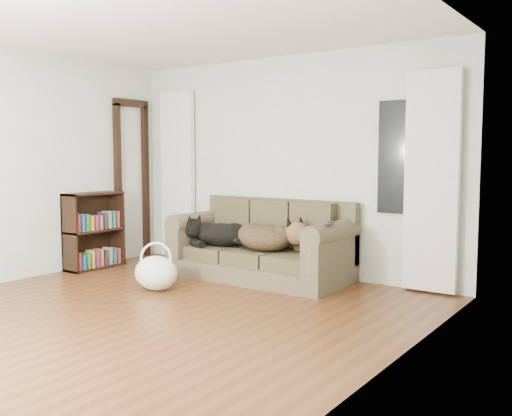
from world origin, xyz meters
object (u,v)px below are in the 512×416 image
Objects in this scene: dog_black_lab at (219,235)px; tote_bag at (156,275)px; sofa at (259,240)px; bookshelf at (94,229)px; dog_shepherd at (268,238)px.

dog_black_lab is 1.05m from tote_bag.
bookshelf reaches higher than sofa.
dog_black_lab is at bearing 87.23° from tote_bag.
bookshelf reaches higher than tote_bag.
dog_black_lab is 0.89× the size of dog_shepherd.
dog_black_lab is 1.65m from bookshelf.
bookshelf is (-1.54, -0.59, 0.02)m from dog_black_lab.
dog_shepherd reaches higher than dog_black_lab.
dog_shepherd is 2.30m from bookshelf.
sofa reaches higher than dog_black_lab.
tote_bag is at bearing 67.67° from dog_shepherd.
sofa reaches higher than dog_shepherd.
bookshelf is (-1.49, 0.41, 0.34)m from tote_bag.
dog_shepherd is 1.47× the size of tote_bag.
tote_bag is at bearing -17.11° from bookshelf.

